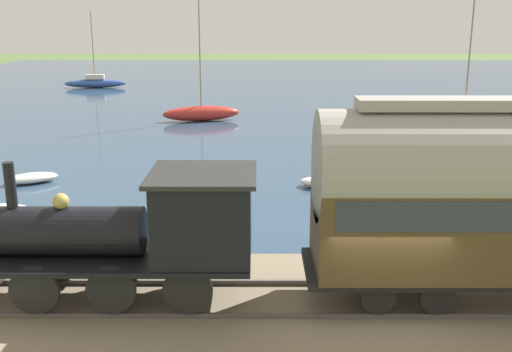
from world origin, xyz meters
The scene contains 12 objects.
ground_plane centered at (0.00, 0.00, 0.00)m, with size 200.00×200.00×0.00m, color #516B38.
harbor_water centered at (43.63, 0.00, 0.00)m, with size 80.00×80.00×0.01m.
rail_embankment centered at (0.53, 0.00, 0.25)m, with size 5.60×56.00×0.61m.
steam_locomotive centered at (0.53, 5.21, 2.28)m, with size 2.26×6.55×3.15m.
sailboat_red centered at (27.64, 6.48, 0.56)m, with size 2.43×5.29×8.54m.
sailboat_white centered at (25.22, -10.23, 0.83)m, with size 2.69×4.48×9.55m.
sailboat_gray centered at (6.70, -5.40, 0.51)m, with size 1.76×5.26×7.77m.
sailboat_blue centered at (46.54, 18.54, 0.52)m, with size 1.68×5.97×7.20m.
rowboat_off_pier centered at (12.22, 12.22, 0.22)m, with size 1.81×2.34×0.42m.
rowboat_mid_harbor centered at (12.71, -5.02, 0.21)m, with size 1.36×2.23×0.41m.
rowboat_far_out centered at (11.56, 0.03, 0.22)m, with size 1.42×2.07×0.42m.
rowboat_near_shore centered at (7.54, 11.50, 0.27)m, with size 1.10×2.19×0.53m.
Camera 1 is at (-11.99, 2.69, 6.82)m, focal length 42.00 mm.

